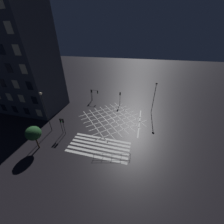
{
  "coord_description": "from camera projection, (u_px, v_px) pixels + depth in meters",
  "views": [
    {
      "loc": [
        6.4,
        -24.99,
        17.44
      ],
      "look_at": [
        0.0,
        0.0,
        1.82
      ],
      "focal_mm": 20.0,
      "sensor_mm": 36.0,
      "label": 1
    }
  ],
  "objects": [
    {
      "name": "ground_plane",
      "position": [
        112.0,
        118.0,
        31.1
      ],
      "size": [
        200.0,
        200.0,
        0.0
      ],
      "primitive_type": "plane",
      "color": "black"
    },
    {
      "name": "road_markings",
      "position": [
        108.0,
        131.0,
        26.79
      ],
      "size": [
        16.89,
        20.65,
        0.01
      ],
      "color": "silver",
      "rests_on": "ground_plane"
    },
    {
      "name": "traffic_light_median_north",
      "position": [
        120.0,
        96.0,
        36.0
      ],
      "size": [
        0.36,
        0.39,
        3.93
      ],
      "rotation": [
        0.0,
        0.0,
        -1.57
      ],
      "color": "#2D2D30",
      "rests_on": "ground_plane"
    },
    {
      "name": "traffic_light_nw_main",
      "position": [
        95.0,
        93.0,
        38.03
      ],
      "size": [
        2.46,
        0.36,
        3.73
      ],
      "color": "#2D2D30",
      "rests_on": "ground_plane"
    },
    {
      "name": "traffic_light_sw_main",
      "position": [
        61.0,
        123.0,
        24.88
      ],
      "size": [
        0.39,
        0.36,
        3.8
      ],
      "color": "#2D2D30",
      "rests_on": "ground_plane"
    },
    {
      "name": "traffic_light_sw_cross",
      "position": [
        63.0,
        123.0,
        24.76
      ],
      "size": [
        0.36,
        0.39,
        3.81
      ],
      "rotation": [
        0.0,
        0.0,
        1.57
      ],
      "color": "#2D2D30",
      "rests_on": "ground_plane"
    },
    {
      "name": "traffic_light_nw_cross",
      "position": [
        92.0,
        93.0,
        38.34
      ],
      "size": [
        0.36,
        0.39,
        3.69
      ],
      "rotation": [
        0.0,
        0.0,
        -1.57
      ],
      "color": "#2D2D30",
      "rests_on": "ground_plane"
    },
    {
      "name": "street_lamp_east",
      "position": [
        155.0,
        92.0,
        30.43
      ],
      "size": [
        0.52,
        0.52,
        8.24
      ],
      "color": "#2D2D30",
      "rests_on": "ground_plane"
    },
    {
      "name": "street_lamp_west",
      "position": [
        44.0,
        105.0,
        23.82
      ],
      "size": [
        0.53,
        0.53,
        8.82
      ],
      "color": "#2D2D30",
      "rests_on": "ground_plane"
    },
    {
      "name": "street_tree_near",
      "position": [
        33.0,
        133.0,
        21.13
      ],
      "size": [
        2.45,
        2.45,
        4.63
      ],
      "color": "brown",
      "rests_on": "ground_plane"
    },
    {
      "name": "pedestrian_railing",
      "position": [
        112.0,
        155.0,
        20.64
      ],
      "size": [
        5.98,
        1.57,
        1.05
      ],
      "rotation": [
        0.0,
        0.0,
        0.25
      ],
      "color": "gray",
      "rests_on": "ground_plane"
    }
  ]
}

